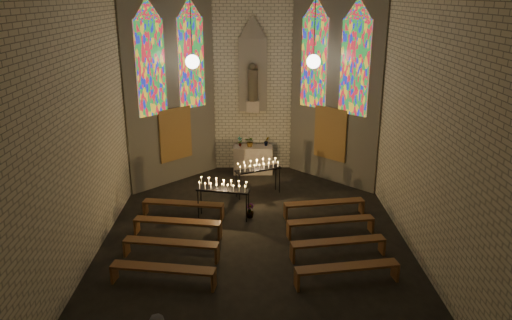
# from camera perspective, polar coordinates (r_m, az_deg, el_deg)

# --- Properties ---
(floor) EXTENTS (12.00, 12.00, 0.00)m
(floor) POSITION_cam_1_polar(r_m,az_deg,el_deg) (13.27, -0.18, -9.55)
(floor) COLOR black
(floor) RESTS_ON ground
(room) EXTENTS (8.22, 12.43, 7.00)m
(room) POSITION_cam_1_polar(r_m,az_deg,el_deg) (15.28, -0.32, 9.02)
(room) COLOR beige
(room) RESTS_ON ground
(altar) EXTENTS (1.40, 0.60, 1.00)m
(altar) POSITION_cam_1_polar(r_m,az_deg,el_deg) (18.09, -0.35, 0.04)
(altar) COLOR #BEAF9B
(altar) RESTS_ON ground
(flower_vase_left) EXTENTS (0.22, 0.18, 0.36)m
(flower_vase_left) POSITION_cam_1_polar(r_m,az_deg,el_deg) (17.92, -1.85, 2.13)
(flower_vase_left) COLOR #4C723F
(flower_vase_left) RESTS_ON altar
(flower_vase_center) EXTENTS (0.45, 0.42, 0.39)m
(flower_vase_center) POSITION_cam_1_polar(r_m,az_deg,el_deg) (17.83, -0.66, 2.11)
(flower_vase_center) COLOR #4C723F
(flower_vase_center) RESTS_ON altar
(flower_vase_right) EXTENTS (0.23, 0.21, 0.34)m
(flower_vase_right) POSITION_cam_1_polar(r_m,az_deg,el_deg) (17.99, 1.21, 2.17)
(flower_vase_right) COLOR #4C723F
(flower_vase_right) RESTS_ON altar
(aisle_flower_pot) EXTENTS (0.27, 0.27, 0.42)m
(aisle_flower_pot) POSITION_cam_1_polar(r_m,az_deg,el_deg) (14.63, -0.71, -5.81)
(aisle_flower_pot) COLOR #4C723F
(aisle_flower_pot) RESTS_ON ground
(votive_stand_left) EXTENTS (1.57, 0.68, 1.12)m
(votive_stand_left) POSITION_cam_1_polar(r_m,az_deg,el_deg) (14.33, -3.80, -3.12)
(votive_stand_left) COLOR black
(votive_stand_left) RESTS_ON ground
(votive_stand_right) EXTENTS (1.53, 0.94, 1.11)m
(votive_stand_right) POSITION_cam_1_polar(r_m,az_deg,el_deg) (15.96, 0.24, -0.81)
(votive_stand_right) COLOR black
(votive_stand_right) RESTS_ON ground
(pew_left_0) EXTENTS (2.40, 0.70, 0.46)m
(pew_left_0) POSITION_cam_1_polar(r_m,az_deg,el_deg) (14.76, -8.33, -5.12)
(pew_left_0) COLOR brown
(pew_left_0) RESTS_ON ground
(pew_right_0) EXTENTS (2.40, 0.70, 0.46)m
(pew_right_0) POSITION_cam_1_polar(r_m,az_deg,el_deg) (14.79, 7.81, -5.04)
(pew_right_0) COLOR brown
(pew_right_0) RESTS_ON ground
(pew_left_1) EXTENTS (2.40, 0.70, 0.46)m
(pew_left_1) POSITION_cam_1_polar(r_m,az_deg,el_deg) (13.68, -8.96, -7.14)
(pew_left_1) COLOR brown
(pew_left_1) RESTS_ON ground
(pew_right_1) EXTENTS (2.40, 0.70, 0.46)m
(pew_right_1) POSITION_cam_1_polar(r_m,az_deg,el_deg) (13.71, 8.53, -7.05)
(pew_right_1) COLOR brown
(pew_right_1) RESTS_ON ground
(pew_left_2) EXTENTS (2.40, 0.70, 0.46)m
(pew_left_2) POSITION_cam_1_polar(r_m,az_deg,el_deg) (12.62, -9.70, -9.50)
(pew_left_2) COLOR brown
(pew_left_2) RESTS_ON ground
(pew_right_2) EXTENTS (2.40, 0.70, 0.46)m
(pew_right_2) POSITION_cam_1_polar(r_m,az_deg,el_deg) (12.66, 9.37, -9.40)
(pew_right_2) COLOR brown
(pew_right_2) RESTS_ON ground
(pew_left_3) EXTENTS (2.40, 0.70, 0.46)m
(pew_left_3) POSITION_cam_1_polar(r_m,az_deg,el_deg) (11.59, -10.60, -12.28)
(pew_left_3) COLOR brown
(pew_left_3) RESTS_ON ground
(pew_right_3) EXTENTS (2.40, 0.70, 0.46)m
(pew_right_3) POSITION_cam_1_polar(r_m,az_deg,el_deg) (11.63, 10.38, -12.16)
(pew_right_3) COLOR brown
(pew_right_3) RESTS_ON ground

